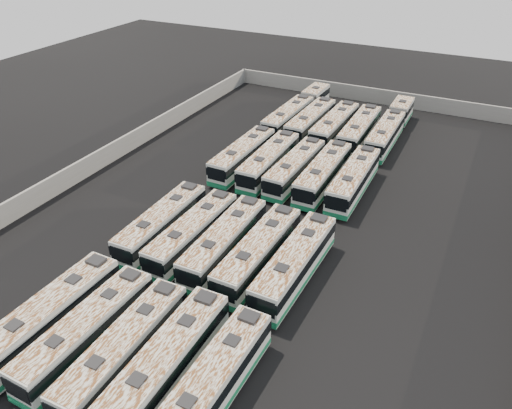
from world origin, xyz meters
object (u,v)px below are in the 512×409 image
(bus_front_center, at_px, (125,350))
(bus_midback_right, at_px, (323,174))
(bus_midfront_left, at_px, (193,233))
(bus_midback_far_right, at_px, (353,180))
(bus_back_far_left, at_px, (298,111))
(bus_back_left, at_px, (311,122))
(bus_front_far_right, at_px, (212,384))
(bus_front_right, at_px, (165,364))
(bus_midback_center, at_px, (295,168))
(bus_midback_left, at_px, (269,161))
(bus_back_center, at_px, (334,126))
(bus_midfront_center, at_px, (224,242))
(bus_back_right, at_px, (359,130))
(bus_midback_far_left, at_px, (243,156))
(bus_back_far_right, at_px, (391,127))
(bus_midfront_far_left, at_px, (162,224))
(bus_front_far_left, at_px, (50,316))
(bus_midfront_right, at_px, (258,253))
(bus_midfront_far_right, at_px, (295,264))
(bus_front_left, at_px, (87,331))

(bus_front_center, bearing_deg, bus_midback_right, 82.69)
(bus_midfront_left, bearing_deg, bus_midback_right, 68.51)
(bus_midback_far_right, height_order, bus_back_far_left, bus_midback_far_right)
(bus_back_left, bearing_deg, bus_front_far_right, -75.75)
(bus_front_right, bearing_deg, bus_midback_center, 95.88)
(bus_midback_left, bearing_deg, bus_midback_far_right, -0.67)
(bus_front_right, bearing_deg, bus_back_center, 93.86)
(bus_midfront_left, distance_m, bus_midback_right, 16.39)
(bus_front_right, distance_m, bus_midfront_center, 13.14)
(bus_midfront_left, relative_size, bus_back_right, 0.97)
(bus_midback_far_left, xyz_separation_m, bus_midback_far_right, (12.69, -0.00, 0.01))
(bus_back_left, xyz_separation_m, bus_back_far_right, (9.53, 3.07, -0.07))
(bus_midfront_far_left, relative_size, bus_midback_right, 0.97)
(bus_midfront_far_left, distance_m, bus_back_center, 28.40)
(bus_midfront_center, relative_size, bus_back_left, 0.98)
(bus_back_center, bearing_deg, bus_midback_left, -102.97)
(bus_midback_right, height_order, bus_back_center, bus_back_center)
(bus_back_far_left, bearing_deg, bus_midback_center, -67.02)
(bus_midback_center, bearing_deg, bus_back_far_left, 112.97)
(bus_front_far_left, height_order, bus_midback_far_right, bus_front_far_left)
(bus_midback_right, bearing_deg, bus_midback_far_right, 1.15)
(bus_back_center, bearing_deg, bus_back_right, 4.52)
(bus_front_right, height_order, bus_front_far_right, bus_front_right)
(bus_midfront_far_left, relative_size, bus_midback_far_left, 0.98)
(bus_front_center, height_order, bus_back_center, bus_back_center)
(bus_front_center, height_order, bus_midback_left, bus_midback_left)
(bus_midback_left, bearing_deg, bus_back_far_left, 100.36)
(bus_midback_left, bearing_deg, bus_midfront_right, -68.54)
(bus_midfront_far_left, bearing_deg, bus_midfront_far_right, -1.52)
(bus_midfront_center, relative_size, bus_midback_left, 0.99)
(bus_front_center, relative_size, bus_midback_right, 0.97)
(bus_front_right, height_order, bus_midfront_center, bus_front_right)
(bus_midfront_far_left, xyz_separation_m, bus_midback_far_right, (12.68, 15.18, 0.05))
(bus_front_left, relative_size, bus_midfront_left, 0.99)
(bus_front_left, xyz_separation_m, bus_midfront_far_left, (-3.16, 12.76, 0.00))
(bus_front_center, distance_m, bus_back_far_right, 44.21)
(bus_midfront_center, xyz_separation_m, bus_midback_right, (3.17, 15.08, 0.03))
(bus_front_far_left, xyz_separation_m, bus_midback_far_right, (12.70, 28.05, -0.01))
(bus_midfront_right, xyz_separation_m, bus_midback_far_left, (-9.49, 15.25, -0.00))
(bus_front_center, relative_size, bus_midfront_far_right, 0.96)
(bus_front_far_left, height_order, bus_midfront_left, bus_front_far_left)
(bus_midfront_far_right, bearing_deg, bus_back_left, 109.90)
(bus_front_left, relative_size, bus_front_right, 0.96)
(bus_midfront_far_left, distance_m, bus_back_left, 27.98)
(bus_midback_far_right, height_order, bus_back_left, bus_back_left)
(bus_midback_far_right, bearing_deg, bus_front_center, -103.32)
(bus_midback_left, xyz_separation_m, bus_midback_right, (6.23, -0.05, 0.01))
(bus_midback_right, distance_m, bus_back_far_right, 16.11)
(bus_front_left, bearing_deg, bus_front_far_right, 1.54)
(bus_front_far_right, height_order, bus_midfront_right, bus_midfront_right)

